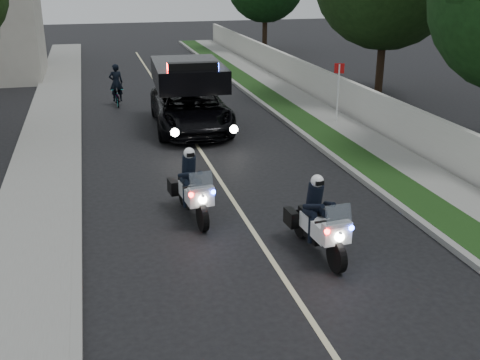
% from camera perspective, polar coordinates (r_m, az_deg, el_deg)
% --- Properties ---
extents(ground, '(120.00, 120.00, 0.00)m').
position_cam_1_polar(ground, '(11.59, 5.15, -10.85)').
color(ground, black).
rests_on(ground, ground).
extents(curb_right, '(0.20, 60.00, 0.15)m').
position_cam_1_polar(curb_right, '(21.56, 6.59, 4.28)').
color(curb_right, gray).
rests_on(curb_right, ground).
extents(grass_verge, '(1.20, 60.00, 0.16)m').
position_cam_1_polar(grass_verge, '(21.81, 8.32, 4.40)').
color(grass_verge, '#193814').
rests_on(grass_verge, ground).
extents(sidewalk_right, '(1.40, 60.00, 0.16)m').
position_cam_1_polar(sidewalk_right, '(22.34, 11.41, 4.59)').
color(sidewalk_right, gray).
rests_on(sidewalk_right, ground).
extents(property_wall, '(0.22, 60.00, 1.50)m').
position_cam_1_polar(property_wall, '(22.62, 13.82, 6.36)').
color(property_wall, beige).
rests_on(property_wall, ground).
extents(curb_left, '(0.20, 60.00, 0.15)m').
position_cam_1_polar(curb_left, '(20.19, -15.72, 2.53)').
color(curb_left, gray).
rests_on(curb_left, ground).
extents(sidewalk_left, '(2.00, 60.00, 0.16)m').
position_cam_1_polar(sidewalk_left, '(20.26, -18.83, 2.26)').
color(sidewalk_left, gray).
rests_on(sidewalk_left, ground).
extents(lane_marking, '(0.12, 50.00, 0.01)m').
position_cam_1_polar(lane_marking, '(20.50, -4.20, 3.31)').
color(lane_marking, '#BFB78C').
rests_on(lane_marking, ground).
extents(police_moto_left, '(0.94, 2.18, 1.80)m').
position_cam_1_polar(police_moto_left, '(14.81, -4.71, -3.59)').
color(police_moto_left, silver).
rests_on(police_moto_left, ground).
extents(police_moto_right, '(0.90, 2.17, 1.80)m').
position_cam_1_polar(police_moto_right, '(13.07, 7.61, -7.13)').
color(police_moto_right, silver).
rests_on(police_moto_right, ground).
extents(police_suv, '(3.10, 6.20, 2.95)m').
position_cam_1_polar(police_suv, '(22.97, -4.88, 5.15)').
color(police_suv, black).
rests_on(police_suv, ground).
extents(bicycle, '(0.58, 1.57, 0.82)m').
position_cam_1_polar(bicycle, '(27.38, -12.02, 7.26)').
color(bicycle, black).
rests_on(bicycle, ground).
extents(cyclist, '(0.63, 0.44, 1.70)m').
position_cam_1_polar(cyclist, '(27.38, -12.02, 7.26)').
color(cyclist, black).
rests_on(cyclist, ground).
extents(sign_post, '(0.52, 0.52, 2.55)m').
position_cam_1_polar(sign_post, '(23.74, 9.49, 5.45)').
color(sign_post, '#A40B1C').
rests_on(sign_post, ground).
extents(tree_right_c, '(8.07, 8.07, 10.46)m').
position_cam_1_polar(tree_right_c, '(29.79, 13.50, 8.19)').
color(tree_right_c, '#113510').
rests_on(tree_right_c, ground).
extents(tree_right_d, '(7.13, 7.13, 11.05)m').
position_cam_1_polar(tree_right_d, '(28.55, 13.46, 7.68)').
color(tree_right_d, '#1B3913').
rests_on(tree_right_d, ground).
extents(tree_right_e, '(7.41, 7.41, 9.63)m').
position_cam_1_polar(tree_right_e, '(45.03, 2.44, 12.68)').
color(tree_right_e, '#113611').
rests_on(tree_right_e, ground).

